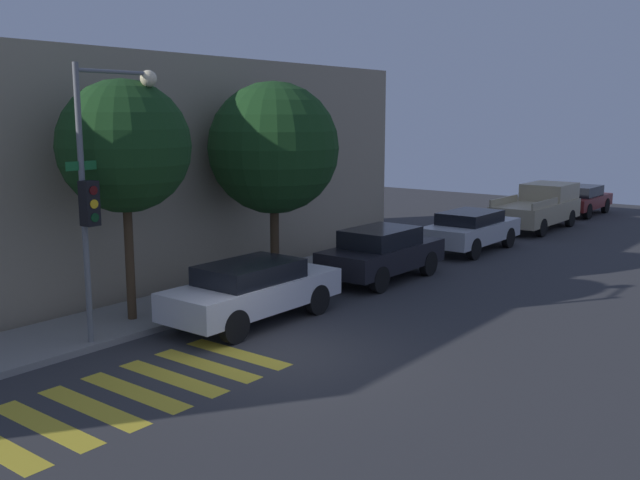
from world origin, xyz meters
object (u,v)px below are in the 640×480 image
object	(u,v)px
traffic_light_pole	(101,171)
tree_near_corner	(124,147)
sedan_near_corner	(253,289)
sedan_tail_of_row	(581,199)
tree_midblock	(274,148)
pickup_truck	(539,207)
sedan_far_end	(471,229)
sedan_middle	(382,252)

from	to	relation	value
traffic_light_pole	tree_near_corner	bearing A→B (deg)	34.07
traffic_light_pole	sedan_near_corner	distance (m)	4.38
sedan_tail_of_row	tree_midblock	xyz separation A→B (m)	(-19.90, 2.08, 3.11)
tree_near_corner	pickup_truck	bearing A→B (deg)	-6.08
sedan_far_end	pickup_truck	xyz separation A→B (m)	(6.43, 0.00, 0.16)
traffic_light_pole	sedan_middle	size ratio (longest dim) A/B	1.34
sedan_near_corner	tree_midblock	size ratio (longest dim) A/B	0.80
sedan_near_corner	sedan_tail_of_row	world-z (taller)	sedan_near_corner
sedan_near_corner	tree_near_corner	bearing A→B (deg)	131.83
pickup_truck	sedan_middle	bearing A→B (deg)	-180.00
sedan_near_corner	traffic_light_pole	bearing A→B (deg)	157.36
pickup_truck	tree_midblock	size ratio (longest dim) A/B	0.93
sedan_near_corner	tree_near_corner	xyz separation A→B (m)	(-1.86, 2.08, 3.30)
sedan_near_corner	sedan_tail_of_row	xyz separation A→B (m)	(23.01, 0.00, -0.02)
pickup_truck	sedan_far_end	bearing A→B (deg)	-180.00
sedan_middle	sedan_far_end	world-z (taller)	sedan_middle
sedan_far_end	pickup_truck	world-z (taller)	pickup_truck
sedan_far_end	traffic_light_pole	bearing A→B (deg)	174.91
sedan_tail_of_row	tree_midblock	size ratio (longest dim) A/B	0.76
sedan_near_corner	tree_near_corner	distance (m)	4.32
traffic_light_pole	tree_midblock	bearing A→B (deg)	7.45
sedan_tail_of_row	tree_midblock	distance (m)	20.25
pickup_truck	sedan_tail_of_row	xyz separation A→B (m)	(5.35, -0.00, -0.18)
sedan_middle	sedan_tail_of_row	distance (m)	17.54
sedan_far_end	pickup_truck	size ratio (longest dim) A/B	0.85
pickup_truck	tree_near_corner	bearing A→B (deg)	173.92
tree_near_corner	sedan_middle	bearing A→B (deg)	-15.83
sedan_near_corner	sedan_middle	size ratio (longest dim) A/B	1.05
sedan_middle	pickup_truck	xyz separation A→B (m)	(12.19, 0.00, 0.12)
pickup_truck	tree_near_corner	xyz separation A→B (m)	(-19.52, 2.08, 3.15)
tree_near_corner	tree_midblock	world-z (taller)	tree_midblock
traffic_light_pole	sedan_middle	xyz separation A→B (m)	(8.52, -1.27, -2.84)
sedan_tail_of_row	sedan_far_end	bearing A→B (deg)	180.00
sedan_near_corner	pickup_truck	bearing A→B (deg)	0.00
sedan_near_corner	sedan_far_end	size ratio (longest dim) A/B	1.01
traffic_light_pole	sedan_far_end	xyz separation A→B (m)	(14.28, -1.27, -2.88)
pickup_truck	tree_midblock	xyz separation A→B (m)	(-14.55, 2.08, 2.94)
tree_midblock	sedan_tail_of_row	bearing A→B (deg)	-5.96
sedan_far_end	tree_near_corner	bearing A→B (deg)	170.98
sedan_near_corner	sedan_far_end	distance (m)	11.23
sedan_far_end	tree_near_corner	size ratio (longest dim) A/B	0.81
tree_midblock	traffic_light_pole	bearing A→B (deg)	-172.55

